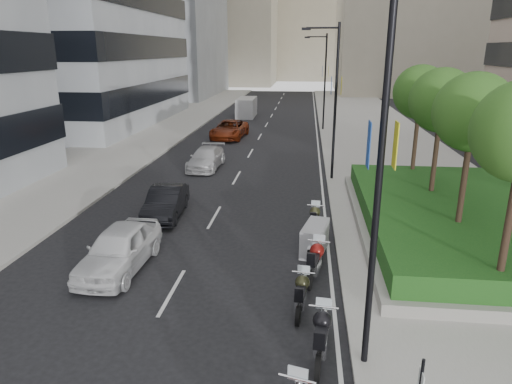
# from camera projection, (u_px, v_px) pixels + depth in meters

# --- Properties ---
(ground) EXTENTS (160.00, 160.00, 0.00)m
(ground) POSITION_uv_depth(u_px,v_px,m) (186.00, 379.00, 10.91)
(ground) COLOR black
(ground) RESTS_ON ground
(sidewalk_right) EXTENTS (10.00, 100.00, 0.15)m
(sidewalk_right) POSITION_uv_depth(u_px,v_px,m) (381.00, 143.00, 38.40)
(sidewalk_right) COLOR #9E9B93
(sidewalk_right) RESTS_ON ground
(sidewalk_left) EXTENTS (8.00, 100.00, 0.15)m
(sidewalk_left) POSITION_uv_depth(u_px,v_px,m) (140.00, 138.00, 40.61)
(sidewalk_left) COLOR #9E9B93
(sidewalk_left) RESTS_ON ground
(lane_edge) EXTENTS (0.12, 100.00, 0.01)m
(lane_edge) POSITION_uv_depth(u_px,v_px,m) (318.00, 142.00, 38.98)
(lane_edge) COLOR silver
(lane_edge) RESTS_ON ground
(lane_centre) EXTENTS (0.12, 100.00, 0.01)m
(lane_centre) POSITION_uv_depth(u_px,v_px,m) (257.00, 141.00, 39.53)
(lane_centre) COLOR silver
(lane_centre) RESTS_ON ground
(building_grey_far) EXTENTS (22.00, 26.00, 30.00)m
(building_grey_far) POSITION_uv_depth(u_px,v_px,m) (148.00, 3.00, 75.37)
(building_grey_far) COLOR gray
(building_grey_far) RESTS_ON ground
(building_cream_left) EXTENTS (26.00, 24.00, 34.00)m
(building_cream_left) POSITION_uv_depth(u_px,v_px,m) (218.00, 6.00, 102.60)
(building_cream_left) COLOR #B7AD93
(building_cream_left) RESTS_ON ground
(building_cream_centre) EXTENTS (30.00, 24.00, 38.00)m
(building_cream_centre) POSITION_uv_depth(u_px,v_px,m) (308.00, 4.00, 118.88)
(building_cream_centre) COLOR #B7AD93
(building_cream_centre) RESTS_ON ground
(planter) EXTENTS (10.00, 14.00, 0.40)m
(planter) POSITION_uv_depth(u_px,v_px,m) (477.00, 228.00, 19.24)
(planter) COLOR gray
(planter) RESTS_ON sidewalk_right
(hedge) EXTENTS (9.40, 13.40, 0.80)m
(hedge) POSITION_uv_depth(u_px,v_px,m) (479.00, 215.00, 19.06)
(hedge) COLOR #124015
(hedge) RESTS_ON planter
(tree_1) EXTENTS (2.80, 2.80, 6.30)m
(tree_1) POSITION_uv_depth(u_px,v_px,m) (473.00, 113.00, 15.99)
(tree_1) COLOR #332319
(tree_1) RESTS_ON planter
(tree_2) EXTENTS (2.80, 2.80, 6.30)m
(tree_2) POSITION_uv_depth(u_px,v_px,m) (442.00, 101.00, 19.78)
(tree_2) COLOR #332319
(tree_2) RESTS_ON planter
(tree_3) EXTENTS (2.80, 2.80, 6.30)m
(tree_3) POSITION_uv_depth(u_px,v_px,m) (420.00, 93.00, 23.58)
(tree_3) COLOR #332319
(tree_3) RESTS_ON planter
(lamp_post_0) EXTENTS (2.34, 0.45, 9.00)m
(lamp_post_0) POSITION_uv_depth(u_px,v_px,m) (373.00, 169.00, 9.91)
(lamp_post_0) COLOR black
(lamp_post_0) RESTS_ON ground
(lamp_post_1) EXTENTS (2.34, 0.45, 9.00)m
(lamp_post_1) POSITION_uv_depth(u_px,v_px,m) (333.00, 95.00, 26.04)
(lamp_post_1) COLOR black
(lamp_post_1) RESTS_ON ground
(lamp_post_2) EXTENTS (2.34, 0.45, 9.00)m
(lamp_post_2) POSITION_uv_depth(u_px,v_px,m) (323.00, 77.00, 43.12)
(lamp_post_2) COLOR black
(lamp_post_2) RESTS_ON ground
(motorcycle_2) EXTENTS (0.77, 2.32, 1.15)m
(motorcycle_2) POSITION_uv_depth(u_px,v_px,m) (321.00, 336.00, 11.55)
(motorcycle_2) COLOR black
(motorcycle_2) RESTS_ON ground
(motorcycle_3) EXTENTS (0.70, 2.10, 1.05)m
(motorcycle_3) POSITION_uv_depth(u_px,v_px,m) (301.00, 294.00, 13.65)
(motorcycle_3) COLOR black
(motorcycle_3) RESTS_ON ground
(motorcycle_4) EXTENTS (0.81, 2.31, 1.16)m
(motorcycle_4) POSITION_uv_depth(u_px,v_px,m) (315.00, 261.00, 15.63)
(motorcycle_4) COLOR black
(motorcycle_4) RESTS_ON ground
(motorcycle_5) EXTENTS (1.17, 2.02, 1.15)m
(motorcycle_5) POSITION_uv_depth(u_px,v_px,m) (315.00, 239.00, 17.60)
(motorcycle_5) COLOR black
(motorcycle_5) RESTS_ON ground
(motorcycle_6) EXTENTS (0.72, 2.16, 1.07)m
(motorcycle_6) POSITION_uv_depth(u_px,v_px,m) (314.00, 220.00, 19.57)
(motorcycle_6) COLOR black
(motorcycle_6) RESTS_ON ground
(car_a) EXTENTS (2.02, 4.67, 1.57)m
(car_a) POSITION_uv_depth(u_px,v_px,m) (119.00, 249.00, 16.21)
(car_a) COLOR white
(car_a) RESTS_ON ground
(car_b) EXTENTS (1.80, 4.34, 1.40)m
(car_b) POSITION_uv_depth(u_px,v_px,m) (166.00, 202.00, 21.41)
(car_b) COLOR black
(car_b) RESTS_ON ground
(car_c) EXTENTS (2.04, 4.70, 1.35)m
(car_c) POSITION_uv_depth(u_px,v_px,m) (206.00, 158.00, 30.24)
(car_c) COLOR #B4B4B6
(car_c) RESTS_ON ground
(car_d) EXTENTS (3.02, 5.84, 1.58)m
(car_d) POSITION_uv_depth(u_px,v_px,m) (229.00, 129.00, 40.52)
(car_d) COLOR maroon
(car_d) RESTS_ON ground
(delivery_van) EXTENTS (2.02, 5.21, 2.18)m
(delivery_van) POSITION_uv_depth(u_px,v_px,m) (246.00, 108.00, 53.23)
(delivery_van) COLOR #B5B5B7
(delivery_van) RESTS_ON ground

